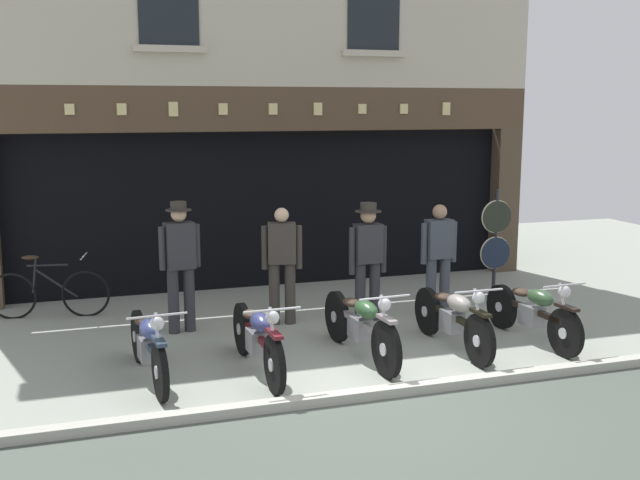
# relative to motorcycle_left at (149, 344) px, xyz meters

# --- Properties ---
(ground) EXTENTS (21.21, 22.00, 0.18)m
(ground) POSITION_rel_motorcycle_left_xyz_m (2.37, -2.30, -0.46)
(ground) COLOR gray
(shop_facade) EXTENTS (9.51, 4.42, 5.97)m
(shop_facade) POSITION_rel_motorcycle_left_xyz_m (2.37, 5.71, 1.24)
(shop_facade) COLOR black
(shop_facade) RESTS_ON ground
(motorcycle_left) EXTENTS (0.62, 1.95, 0.91)m
(motorcycle_left) POSITION_rel_motorcycle_left_xyz_m (0.00, 0.00, 0.00)
(motorcycle_left) COLOR black
(motorcycle_left) RESTS_ON ground
(motorcycle_center_left) EXTENTS (0.62, 2.03, 0.91)m
(motorcycle_center_left) POSITION_rel_motorcycle_left_xyz_m (1.20, -0.14, 0.01)
(motorcycle_center_left) COLOR black
(motorcycle_center_left) RESTS_ON ground
(motorcycle_center) EXTENTS (0.62, 2.09, 0.92)m
(motorcycle_center) POSITION_rel_motorcycle_left_xyz_m (2.49, -0.03, 0.01)
(motorcycle_center) COLOR black
(motorcycle_center) RESTS_ON ground
(motorcycle_center_right) EXTENTS (0.62, 1.98, 0.91)m
(motorcycle_center_right) POSITION_rel_motorcycle_left_xyz_m (3.69, -0.07, 0.00)
(motorcycle_center_right) COLOR black
(motorcycle_center_right) RESTS_ON ground
(motorcycle_right) EXTENTS (0.62, 1.92, 0.90)m
(motorcycle_right) POSITION_rel_motorcycle_left_xyz_m (4.81, -0.11, -0.01)
(motorcycle_right) COLOR black
(motorcycle_right) RESTS_ON ground
(salesman_left) EXTENTS (0.55, 0.34, 1.77)m
(salesman_left) POSITION_rel_motorcycle_left_xyz_m (0.59, 1.73, 0.57)
(salesman_left) COLOR #2D2D33
(salesman_left) RESTS_ON ground
(shopkeeper_center) EXTENTS (0.55, 0.30, 1.63)m
(shopkeeper_center) POSITION_rel_motorcycle_left_xyz_m (1.98, 1.70, 0.49)
(shopkeeper_center) COLOR #38332D
(shopkeeper_center) RESTS_ON ground
(salesman_right) EXTENTS (0.56, 0.37, 1.68)m
(salesman_right) POSITION_rel_motorcycle_left_xyz_m (3.17, 1.49, 0.52)
(salesman_right) COLOR #2D2D33
(salesman_right) RESTS_ON ground
(assistant_far_right) EXTENTS (0.56, 0.25, 1.62)m
(assistant_far_right) POSITION_rel_motorcycle_left_xyz_m (4.24, 1.44, 0.48)
(assistant_far_right) COLOR #3D424C
(assistant_far_right) RESTS_ON ground
(tyre_sign_pole) EXTENTS (0.53, 0.06, 1.71)m
(tyre_sign_pole) POSITION_rel_motorcycle_left_xyz_m (5.61, 2.19, 0.55)
(tyre_sign_pole) COLOR #232328
(tyre_sign_pole) RESTS_ON ground
(advert_board_near) EXTENTS (0.68, 0.03, 1.00)m
(advert_board_near) POSITION_rel_motorcycle_left_xyz_m (0.45, 4.08, 1.40)
(advert_board_near) COLOR silver
(leaning_bicycle) EXTENTS (1.68, 0.51, 0.93)m
(leaning_bicycle) POSITION_rel_motorcycle_left_xyz_m (-1.13, 3.04, -0.05)
(leaning_bicycle) COLOR black
(leaning_bicycle) RESTS_ON ground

